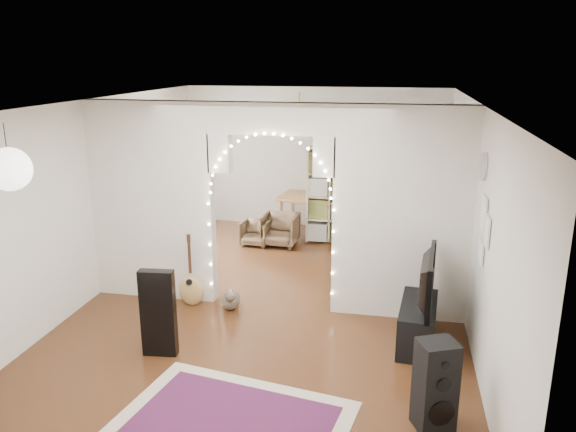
% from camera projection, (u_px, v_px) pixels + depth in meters
% --- Properties ---
extents(floor, '(7.50, 7.50, 0.00)m').
position_uv_depth(floor, '(273.00, 304.00, 7.63)').
color(floor, black).
rests_on(floor, ground).
extents(ceiling, '(5.00, 7.50, 0.02)m').
position_uv_depth(ceiling, '(271.00, 102.00, 6.89)').
color(ceiling, white).
rests_on(ceiling, wall_back).
extents(wall_back, '(5.00, 0.02, 2.70)m').
position_uv_depth(wall_back, '(315.00, 158.00, 10.80)').
color(wall_back, silver).
rests_on(wall_back, floor).
extents(wall_front, '(5.00, 0.02, 2.70)m').
position_uv_depth(wall_front, '(147.00, 352.00, 3.72)').
color(wall_front, silver).
rests_on(wall_front, floor).
extents(wall_left, '(0.02, 7.50, 2.70)m').
position_uv_depth(wall_left, '(95.00, 199.00, 7.72)').
color(wall_left, silver).
rests_on(wall_left, floor).
extents(wall_right, '(0.02, 7.50, 2.70)m').
position_uv_depth(wall_right, '(473.00, 218.00, 6.79)').
color(wall_right, silver).
rests_on(wall_right, floor).
extents(divider_wall, '(5.00, 0.20, 2.70)m').
position_uv_depth(divider_wall, '(272.00, 202.00, 7.24)').
color(divider_wall, silver).
rests_on(divider_wall, floor).
extents(fairy_lights, '(1.64, 0.04, 1.60)m').
position_uv_depth(fairy_lights, '(270.00, 195.00, 7.08)').
color(fairy_lights, '#FFEABF').
rests_on(fairy_lights, divider_wall).
extents(window, '(0.04, 1.20, 1.40)m').
position_uv_depth(window, '(152.00, 165.00, 9.38)').
color(window, white).
rests_on(window, wall_left).
extents(wall_clock, '(0.03, 0.31, 0.31)m').
position_uv_depth(wall_clock, '(484.00, 166.00, 6.03)').
color(wall_clock, white).
rests_on(wall_clock, wall_right).
extents(picture_frames, '(0.02, 0.50, 0.70)m').
position_uv_depth(picture_frames, '(484.00, 231.00, 5.81)').
color(picture_frames, white).
rests_on(picture_frames, wall_right).
extents(paper_lantern, '(0.40, 0.40, 0.40)m').
position_uv_depth(paper_lantern, '(9.00, 169.00, 5.10)').
color(paper_lantern, white).
rests_on(paper_lantern, ceiling).
extents(ceiling_fan, '(1.10, 1.10, 0.30)m').
position_uv_depth(ceiling_fan, '(299.00, 112.00, 8.86)').
color(ceiling_fan, gold).
rests_on(ceiling_fan, ceiling).
extents(area_rug, '(2.33, 1.92, 0.02)m').
position_uv_depth(area_rug, '(229.00, 426.00, 5.08)').
color(area_rug, maroon).
rests_on(area_rug, floor).
extents(guitar_case, '(0.39, 0.16, 1.01)m').
position_uv_depth(guitar_case, '(158.00, 313.00, 6.20)').
color(guitar_case, black).
rests_on(guitar_case, floor).
extents(acoustic_guitar, '(0.36, 0.25, 0.85)m').
position_uv_depth(acoustic_guitar, '(191.00, 280.00, 7.49)').
color(acoustic_guitar, tan).
rests_on(acoustic_guitar, floor).
extents(tabby_cat, '(0.30, 0.52, 0.34)m').
position_uv_depth(tabby_cat, '(231.00, 299.00, 7.43)').
color(tabby_cat, brown).
rests_on(tabby_cat, floor).
extents(floor_speaker, '(0.42, 0.39, 0.85)m').
position_uv_depth(floor_speaker, '(435.00, 385.00, 4.98)').
color(floor_speaker, black).
rests_on(floor_speaker, floor).
extents(media_console, '(0.49, 1.03, 0.50)m').
position_uv_depth(media_console, '(418.00, 324.00, 6.50)').
color(media_console, black).
rests_on(media_console, floor).
extents(tv, '(0.23, 1.08, 0.62)m').
position_uv_depth(tv, '(421.00, 279.00, 6.35)').
color(tv, black).
rests_on(tv, media_console).
extents(bookcase, '(1.71, 0.93, 1.71)m').
position_uv_depth(bookcase, '(354.00, 197.00, 9.91)').
color(bookcase, '#C7B790').
rests_on(bookcase, floor).
extents(dining_table, '(1.31, 0.98, 0.76)m').
position_uv_depth(dining_table, '(313.00, 200.00, 10.38)').
color(dining_table, brown).
rests_on(dining_table, floor).
extents(flower_vase, '(0.21, 0.21, 0.19)m').
position_uv_depth(flower_vase, '(314.00, 191.00, 10.33)').
color(flower_vase, silver).
rests_on(flower_vase, dining_table).
extents(dining_chair_left, '(0.51, 0.52, 0.45)m').
position_uv_depth(dining_chair_left, '(256.00, 233.00, 9.98)').
color(dining_chair_left, '#4A3825').
rests_on(dining_chair_left, floor).
extents(dining_chair_right, '(0.64, 0.66, 0.57)m').
position_uv_depth(dining_chair_right, '(280.00, 230.00, 9.94)').
color(dining_chair_right, '#4A3825').
rests_on(dining_chair_right, floor).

